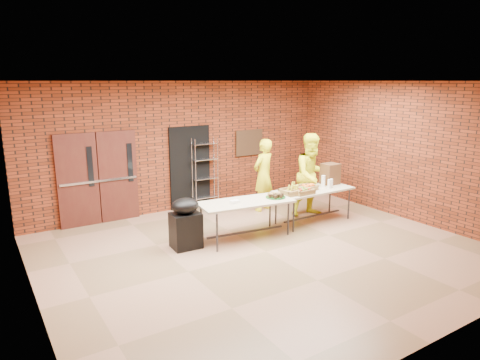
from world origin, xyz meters
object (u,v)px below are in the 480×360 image
at_px(table_left, 246,204).
at_px(volunteer_woman, 263,175).
at_px(wire_rack, 205,173).
at_px(coffee_dispenser, 330,174).
at_px(covered_grill, 186,223).
at_px(volunteer_man, 312,175).
at_px(table_right, 314,192).

distance_m(table_left, volunteer_woman, 2.05).
bearing_deg(wire_rack, coffee_dispenser, -44.34).
height_order(covered_grill, volunteer_man, volunteer_man).
bearing_deg(volunteer_woman, volunteer_man, 112.08).
bearing_deg(covered_grill, table_left, -5.72).
height_order(table_left, volunteer_man, volunteer_man).
height_order(table_right, coffee_dispenser, coffee_dispenser).
relative_size(wire_rack, coffee_dispenser, 3.59).
bearing_deg(covered_grill, table_right, 0.83).
bearing_deg(table_left, table_right, 9.16).
xyz_separation_m(coffee_dispenser, volunteer_man, (-0.37, 0.24, -0.03)).
bearing_deg(table_right, volunteer_woman, 108.46).
distance_m(coffee_dispenser, volunteer_woman, 1.63).
bearing_deg(volunteer_woman, table_right, 91.87).
relative_size(table_left, covered_grill, 2.02).
height_order(table_left, coffee_dispenser, coffee_dispenser).
xyz_separation_m(table_left, table_right, (1.92, 0.07, -0.02)).
distance_m(wire_rack, table_right, 2.87).
bearing_deg(table_left, volunteer_man, 19.31).
xyz_separation_m(wire_rack, table_left, (-0.39, -2.50, -0.16)).
xyz_separation_m(table_right, covered_grill, (-3.19, 0.13, -0.21)).
bearing_deg(wire_rack, table_right, -56.39).
height_order(wire_rack, volunteer_woman, volunteer_woman).
height_order(table_right, volunteer_man, volunteer_man).
bearing_deg(table_right, volunteer_man, 53.55).
bearing_deg(table_left, coffee_dispenser, 12.42).
bearing_deg(volunteer_woman, table_left, 27.61).
distance_m(wire_rack, coffee_dispenser, 3.15).
bearing_deg(table_left, volunteer_woman, 51.35).
bearing_deg(coffee_dispenser, table_right, -165.52).
xyz_separation_m(wire_rack, coffee_dispenser, (2.20, -2.25, 0.13)).
distance_m(table_right, coffee_dispenser, 0.76).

